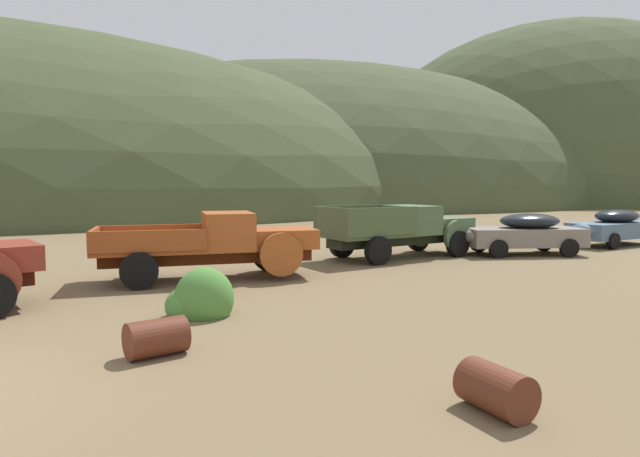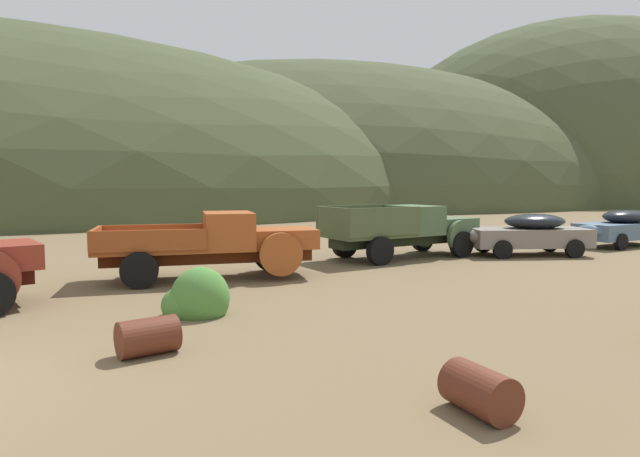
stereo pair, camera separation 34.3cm
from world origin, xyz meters
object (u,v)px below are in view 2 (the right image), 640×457
at_px(truck_weathered_green, 411,229).
at_px(car_primer_gray, 524,234).
at_px(oil_drum_spare, 480,391).
at_px(truck_oxide_orange, 224,243).
at_px(oil_drum_tipped, 148,336).
at_px(car_chalk_blue, 619,228).

height_order(truck_weathered_green, car_primer_gray, truck_weathered_green).
bearing_deg(oil_drum_spare, car_primer_gray, 48.59).
distance_m(truck_oxide_orange, oil_drum_spare, 10.21).
xyz_separation_m(truck_oxide_orange, car_primer_gray, (11.45, 1.26, -0.19)).
height_order(truck_oxide_orange, car_primer_gray, truck_oxide_orange).
distance_m(truck_weathered_green, oil_drum_tipped, 12.88).
bearing_deg(car_chalk_blue, car_primer_gray, -0.08).
height_order(car_chalk_blue, oil_drum_spare, car_chalk_blue).
xyz_separation_m(car_primer_gray, oil_drum_spare, (-10.00, -11.34, -0.53)).
distance_m(car_primer_gray, oil_drum_tipped, 15.73).
xyz_separation_m(truck_oxide_orange, oil_drum_tipped, (-2.21, -6.53, -0.71)).
height_order(truck_oxide_orange, car_chalk_blue, truck_oxide_orange).
bearing_deg(car_chalk_blue, oil_drum_tipped, 14.34).
relative_size(car_chalk_blue, oil_drum_tipped, 4.63).
height_order(truck_weathered_green, car_chalk_blue, truck_weathered_green).
bearing_deg(car_chalk_blue, oil_drum_spare, 28.03).
bearing_deg(oil_drum_spare, truck_oxide_orange, 98.16).
distance_m(truck_oxide_orange, car_chalk_blue, 17.39).
bearing_deg(oil_drum_tipped, truck_oxide_orange, 71.33).
height_order(truck_oxide_orange, oil_drum_spare, truck_oxide_orange).
xyz_separation_m(truck_weathered_green, oil_drum_spare, (-5.75, -12.33, -0.73)).
distance_m(car_chalk_blue, oil_drum_spare, 20.06).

